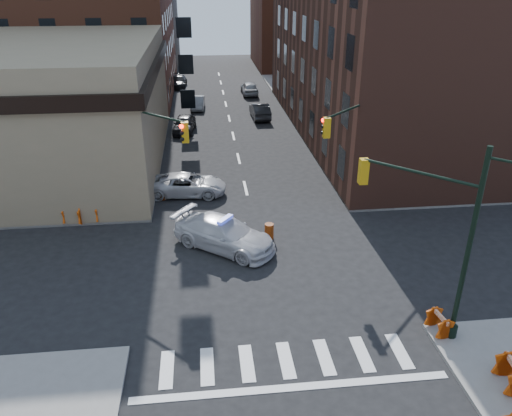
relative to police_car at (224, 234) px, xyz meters
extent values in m
plane|color=black|center=(1.86, -2.05, -0.83)|extent=(140.00, 140.00, 0.00)
cube|color=gray|center=(-21.14, 30.70, -0.76)|extent=(34.00, 54.50, 0.15)
cube|color=gray|center=(24.86, 30.70, -0.76)|extent=(34.00, 54.50, 0.15)
cube|color=#877558|center=(-15.14, 14.45, 3.67)|extent=(22.00, 22.00, 9.00)
cube|color=#532D21|center=(14.86, 20.45, 6.17)|extent=(14.00, 34.00, 14.00)
cube|color=brown|center=(-14.14, 59.95, 7.17)|extent=(20.00, 18.00, 16.00)
cube|color=brown|center=(15.86, 55.95, 5.17)|extent=(16.00, 16.00, 12.00)
cylinder|color=black|center=(8.66, -8.35, 3.32)|extent=(0.20, 0.20, 8.00)
cylinder|color=black|center=(8.66, -8.35, -0.43)|extent=(0.44, 0.44, 0.50)
cylinder|color=black|center=(7.07, -6.76, 5.82)|extent=(3.27, 3.27, 0.12)
cube|color=#BF8C0C|center=(5.48, -5.17, 5.32)|extent=(0.35, 0.35, 1.05)
sphere|color=#FF0C05|center=(5.64, -5.01, 5.67)|extent=(0.22, 0.22, 0.22)
sphere|color=black|center=(5.64, -5.01, 5.34)|extent=(0.22, 0.22, 0.22)
sphere|color=black|center=(5.64, -5.01, 5.01)|extent=(0.22, 0.22, 0.22)
cylinder|color=black|center=(-4.94, 4.25, 3.32)|extent=(0.20, 0.20, 8.00)
cylinder|color=black|center=(-4.94, 4.25, -0.43)|extent=(0.44, 0.44, 0.50)
cylinder|color=black|center=(-3.35, 2.66, 5.82)|extent=(3.27, 3.27, 0.12)
cube|color=#BF8C0C|center=(-1.75, 1.07, 5.32)|extent=(0.35, 0.35, 1.05)
sphere|color=#FF0C05|center=(-1.91, 0.91, 5.67)|extent=(0.22, 0.22, 0.22)
sphere|color=black|center=(-1.91, 0.91, 5.34)|extent=(0.22, 0.22, 0.22)
sphere|color=black|center=(-1.91, 0.91, 5.01)|extent=(0.22, 0.22, 0.22)
cylinder|color=black|center=(8.66, 4.25, 3.32)|extent=(0.20, 0.20, 8.00)
cylinder|color=black|center=(8.66, 4.25, -0.43)|extent=(0.44, 0.44, 0.50)
cylinder|color=black|center=(7.07, 2.66, 5.82)|extent=(3.27, 3.27, 0.12)
cube|color=#BF8C0C|center=(5.48, 1.07, 5.32)|extent=(0.35, 0.35, 1.05)
sphere|color=#FF0C05|center=(5.33, 1.22, 5.67)|extent=(0.22, 0.22, 0.22)
sphere|color=black|center=(5.33, 1.22, 5.34)|extent=(0.22, 0.22, 0.22)
sphere|color=black|center=(5.33, 1.22, 5.01)|extent=(0.22, 0.22, 0.22)
cylinder|color=black|center=(9.36, 23.95, 0.62)|extent=(0.24, 0.24, 2.60)
sphere|color=brown|center=(9.36, 23.95, 2.67)|extent=(3.00, 3.00, 3.00)
cylinder|color=black|center=(9.36, 31.95, 0.62)|extent=(0.24, 0.24, 2.60)
sphere|color=brown|center=(9.36, 31.95, 2.67)|extent=(3.00, 3.00, 3.00)
imported|color=silver|center=(0.00, 0.00, 0.00)|extent=(5.97, 5.35, 1.67)
imported|color=#BBBBBF|center=(-2.06, 7.33, -0.12)|extent=(5.32, 2.82, 1.42)
imported|color=black|center=(-2.50, 21.76, -0.07)|extent=(2.33, 4.66, 1.53)
imported|color=gray|center=(-1.25, 30.19, -0.18)|extent=(1.61, 4.01, 1.30)
imported|color=black|center=(-3.64, 41.71, -0.13)|extent=(2.28, 4.98, 1.41)
imported|color=black|center=(4.96, 25.70, -0.07)|extent=(1.79, 4.68, 1.52)
imported|color=#96989E|center=(4.98, 36.47, -0.06)|extent=(1.91, 4.59, 1.55)
imported|color=black|center=(-7.88, 4.44, 0.09)|extent=(0.67, 0.63, 1.55)
imported|color=black|center=(-6.32, 6.20, 0.11)|extent=(0.98, 0.93, 1.59)
imported|color=#1C222B|center=(-9.44, 7.85, 0.25)|extent=(1.18, 0.85, 1.86)
cylinder|color=#EB380B|center=(2.51, 0.75, -0.39)|extent=(0.63, 0.63, 0.89)
cylinder|color=#E1540A|center=(-3.64, 6.75, -0.38)|extent=(0.54, 0.54, 0.90)
camera|label=1|loc=(-0.90, -23.32, 12.61)|focal=35.00mm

